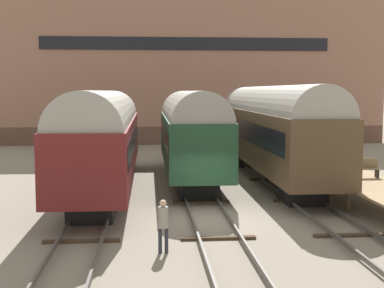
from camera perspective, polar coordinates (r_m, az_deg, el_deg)
The scene contains 11 objects.
ground_plane at distance 21.61m, azimuth 1.79°, elevation -7.99°, with size 200.00×200.00×0.00m, color slate.
track_left at distance 21.57m, azimuth -10.74°, elevation -7.72°, with size 2.60×60.00×0.26m.
track_middle at distance 21.57m, azimuth 1.79°, elevation -7.62°, with size 2.60×60.00×0.26m.
track_right at distance 22.57m, azimuth 13.74°, elevation -7.19°, with size 2.60×60.00×0.26m.
train_car_maroon at distance 27.38m, azimuth -9.45°, elevation 0.97°, with size 3.11×18.06×5.12m.
train_car_green at distance 30.43m, azimuth -0.17°, elevation 1.49°, with size 3.05×15.02×5.12m.
train_car_brown at distance 30.89m, azimuth 8.53°, elevation 1.85°, with size 3.01×19.00×5.39m.
station_platform at distance 24.34m, azimuth 19.15°, elevation -4.44°, with size 2.84×13.99×1.04m.
bench at distance 26.44m, azimuth 17.90°, elevation -2.38°, with size 1.40×0.40×0.91m.
person_worker at distance 16.97m, azimuth -3.10°, elevation -8.22°, with size 0.32×0.32×1.71m.
warehouse_building at distance 56.75m, azimuth -1.04°, elevation 9.28°, with size 38.85×11.57×17.36m.
Camera 1 is at (-2.36, -20.87, 5.10)m, focal length 50.00 mm.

